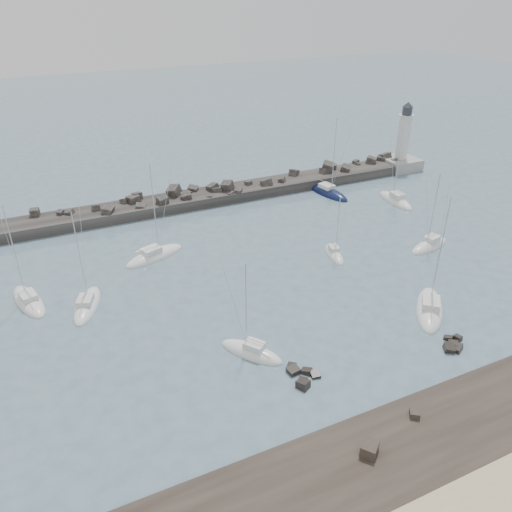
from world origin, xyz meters
The scene contains 15 objects.
ground centered at (0.00, 0.00, 0.00)m, with size 400.00×400.00×0.00m, color slate.
rock_shelf centered at (0.34, -21.98, 0.02)m, with size 140.00×12.00×2.09m.
rock_cluster_near centered at (-3.63, -9.15, 0.11)m, with size 3.27×4.46×1.42m.
rock_cluster_far centered at (13.67, -11.95, 0.10)m, with size 3.45×3.27×1.38m.
breakwater centered at (-7.17, 38.03, 0.32)m, with size 115.00×6.45×5.43m.
lighthouse centered at (47.00, 38.00, 3.09)m, with size 7.00×7.00×14.60m.
sailboat_1 centered at (-27.74, 16.72, 0.13)m, with size 4.87×9.23×13.87m.
sailboat_3 centered at (-21.28, 12.78, 0.13)m, with size 5.52×8.83×13.34m.
sailboat_4 centered at (-10.53, 21.65, 0.13)m, with size 9.92×5.96×14.86m.
sailboat_5 centered at (-6.69, -3.75, 0.14)m, with size 6.20×7.35×11.88m.
sailboat_6 centered at (13.30, 11.10, 0.13)m, with size 3.42×6.54×10.07m.
sailboat_7 centered at (16.11, -5.63, 0.15)m, with size 8.84×9.44×15.66m.
sailboat_8 centered at (25.39, 31.94, 0.14)m, with size 4.85×10.25×15.51m.
sailboat_9 centered at (27.72, 7.28, 0.15)m, with size 8.26×4.15×12.70m.
sailboat_10 centered at (34.40, 23.57, 0.16)m, with size 3.47×9.35×14.63m.
Camera 1 is at (-23.87, -41.82, 34.91)m, focal length 35.00 mm.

